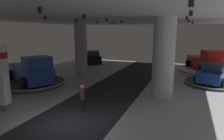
{
  "coord_description": "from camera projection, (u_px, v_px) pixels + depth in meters",
  "views": [
    {
      "loc": [
        5.41,
        -8.02,
        4.56
      ],
      "look_at": [
        -0.49,
        7.31,
        1.4
      ],
      "focal_mm": 32.56,
      "sensor_mm": 36.0,
      "label": 1
    }
  ],
  "objects": [
    {
      "name": "ground",
      "position": [
        69.0,
        124.0,
        10.13
      ],
      "size": [
        24.0,
        44.0,
        0.06
      ],
      "color": "#B2B2B7"
    },
    {
      "name": "ceiling_with_spotlights",
      "position": [
        64.0,
        9.0,
        9.07
      ],
      "size": [
        24.0,
        44.0,
        0.39
      ],
      "color": "silver"
    },
    {
      "name": "column_left",
      "position": [
        81.0,
        49.0,
        20.41
      ],
      "size": [
        1.22,
        1.22,
        5.5
      ],
      "color": "#ADADB2",
      "rests_on": "ground"
    },
    {
      "name": "column_right",
      "position": [
        164.0,
        58.0,
        13.84
      ],
      "size": [
        1.5,
        1.5,
        5.5
      ],
      "color": "silver",
      "rests_on": "ground"
    },
    {
      "name": "display_platform_deep_right",
      "position": [
        204.0,
        71.0,
        22.55
      ],
      "size": [
        5.7,
        5.7,
        0.33
      ],
      "color": "silver",
      "rests_on": "ground"
    },
    {
      "name": "pickup_truck_deep_right",
      "position": [
        206.0,
        62.0,
        22.03
      ],
      "size": [
        4.09,
        5.7,
        2.3
      ],
      "color": "red",
      "rests_on": "display_platform_deep_right"
    },
    {
      "name": "display_platform_deep_left",
      "position": [
        94.0,
        64.0,
        27.86
      ],
      "size": [
        4.93,
        4.93,
        0.3
      ],
      "color": "silver",
      "rests_on": "ground"
    },
    {
      "name": "display_car_deep_left",
      "position": [
        93.0,
        57.0,
        27.66
      ],
      "size": [
        3.49,
        4.57,
        1.71
      ],
      "color": "black",
      "rests_on": "display_platform_deep_left"
    },
    {
      "name": "display_platform_mid_left",
      "position": [
        31.0,
        83.0,
        17.53
      ],
      "size": [
        5.68,
        5.68,
        0.3
      ],
      "color": "#333338",
      "rests_on": "ground"
    },
    {
      "name": "pickup_truck_mid_left",
      "position": [
        32.0,
        71.0,
        17.09
      ],
      "size": [
        5.66,
        4.49,
        2.3
      ],
      "color": "navy",
      "rests_on": "display_platform_mid_left"
    },
    {
      "name": "display_platform_far_right",
      "position": [
        213.0,
        83.0,
        17.57
      ],
      "size": [
        4.7,
        4.7,
        0.26
      ],
      "color": "#333338",
      "rests_on": "ground"
    },
    {
      "name": "display_car_far_right",
      "position": [
        213.0,
        73.0,
        17.38
      ],
      "size": [
        3.16,
        4.54,
        1.71
      ],
      "color": "navy",
      "rests_on": "display_platform_far_right"
    },
    {
      "name": "visitor_walking_near",
      "position": [
        83.0,
        96.0,
        11.53
      ],
      "size": [
        0.32,
        0.32,
        1.59
      ],
      "color": "black",
      "rests_on": "ground"
    }
  ]
}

